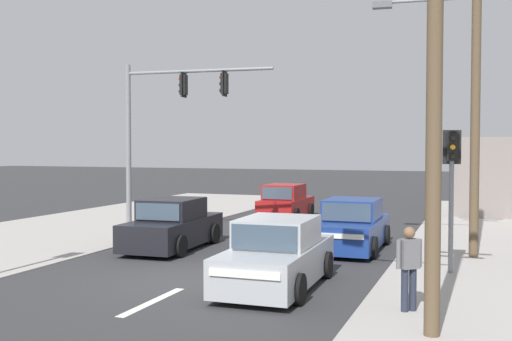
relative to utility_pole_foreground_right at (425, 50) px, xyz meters
name	(u,v)px	position (x,y,z in m)	size (l,w,h in m)	color
ground_plane	(196,281)	(-5.32, 2.34, -4.72)	(140.00, 140.00, 0.00)	#303033
lane_dash_near	(153,302)	(-5.32, 0.34, -4.72)	(0.20, 2.40, 0.01)	silver
lane_dash_mid	(244,259)	(-5.32, 5.34, -4.72)	(0.20, 2.40, 0.01)	silver
lane_dash_far	(295,235)	(-5.32, 10.34, -4.72)	(0.20, 2.40, 0.01)	silver
kerb_left_verge	(27,238)	(-13.82, 6.34, -4.71)	(8.00, 40.00, 0.02)	#A39E99
utility_pole_foreground_right	(425,50)	(0.00, 0.00, 0.00)	(3.78, 0.54, 8.73)	brown
utility_pole_midground_right	(471,65)	(0.59, 7.83, 0.75)	(3.78, 0.55, 10.21)	brown
traffic_signal_mast	(163,118)	(-9.34, 7.91, -0.57)	(5.28, 0.61, 6.00)	slate
pedestal_signal_right_kerb	(452,176)	(0.21, 5.34, -2.30)	(0.44, 0.31, 3.56)	slate
sedan_oncoming_mid	(173,226)	(-8.02, 6.16, -4.02)	(2.05, 4.31, 1.56)	black
sedan_kerbside_parked	(277,256)	(-3.36, 2.42, -4.02)	(1.97, 4.28, 1.56)	#A3A8AD
hatchback_crossing_left	(286,203)	(-7.13, 14.85, -4.02)	(1.79, 3.65, 1.53)	maroon
sedan_oncoming_near	(352,227)	(-2.78, 7.90, -4.02)	(1.92, 4.26, 1.56)	navy
pedestrian_at_kerb	(409,264)	(-0.37, 1.37, -3.79)	(0.44, 0.40, 1.63)	#232838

